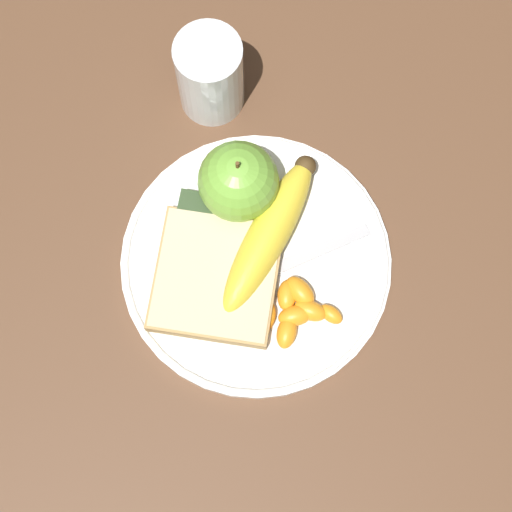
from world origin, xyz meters
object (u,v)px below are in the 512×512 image
Objects in this scene: plate at (256,262)px; bread_slice at (216,277)px; apple at (238,181)px; jam_packet at (197,218)px; juice_glass at (210,76)px; banana at (270,233)px; fork at (266,273)px.

plate is 2.13× the size of bread_slice.
apple reaches higher than jam_packet.
plate is 0.05m from bread_slice.
jam_packet is (0.14, 0.01, -0.02)m from juice_glass.
plate is 0.04m from banana.
jam_packet reaches higher than plate.
apple is at bearing -95.68° from fork.
juice_glass reaches higher than fork.
apple reaches higher than banana.
apple is 0.50× the size of banana.
apple reaches higher than plate.
jam_packet is (0.04, -0.04, -0.03)m from apple.
banana is 3.60× the size of jam_packet.
apple is (-0.07, -0.03, 0.04)m from plate.
plate is at bearing -75.75° from fork.
apple is 0.06m from banana.
plate is 0.19m from juice_glass.
bread_slice is at bearing -40.43° from banana.
plate is at bearing -18.84° from banana.
banana reaches higher than fork.
fork reaches higher than plate.
jam_packet is (-0.03, -0.06, 0.01)m from plate.
juice_glass is 0.57× the size of banana.
juice_glass is 2.05× the size of jam_packet.
plate is at bearing 24.16° from apple.
banana is at bearing 86.66° from jam_packet.
banana is 0.04m from fork.
bread_slice reaches higher than fork.
jam_packet reaches higher than fork.
bread_slice is (0.20, 0.04, -0.02)m from juice_glass.
fork is at bearing 5.09° from banana.
plate is 3.04× the size of apple.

